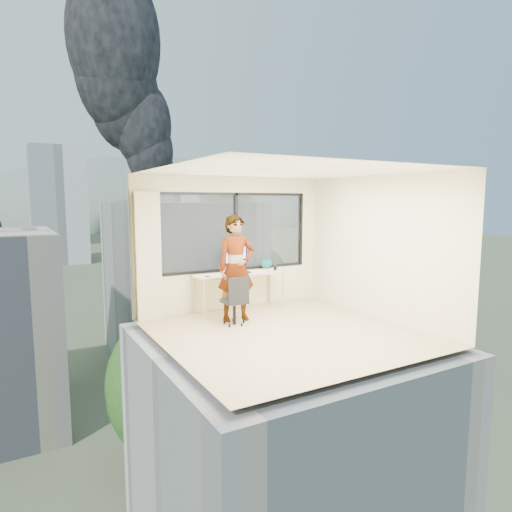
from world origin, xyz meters
TOP-DOWN VIEW (x-y plane):
  - floor at (0.00, 0.00)m, footprint 4.00×4.00m
  - ceiling at (0.00, 0.00)m, footprint 4.00×4.00m
  - wall_front at (0.00, -2.00)m, footprint 4.00×0.01m
  - wall_left at (-2.00, 0.00)m, footprint 0.01×4.00m
  - wall_right at (2.00, 0.00)m, footprint 0.01×4.00m
  - window_wall at (0.05, 2.00)m, footprint 3.30×0.16m
  - curtain at (-1.72, 1.88)m, footprint 0.45×0.14m
  - desk at (0.00, 1.66)m, footprint 1.80×0.60m
  - chair at (-0.53, 0.82)m, footprint 0.46×0.46m
  - person at (-0.37, 1.07)m, footprint 0.74×0.53m
  - monitor at (-0.02, 1.79)m, footprint 0.56×0.23m
  - game_console at (-0.11, 1.88)m, footprint 0.34×0.29m
  - laptop at (0.03, 1.68)m, footprint 0.38×0.40m
  - cellphone at (-0.72, 1.56)m, footprint 0.11×0.08m
  - pen_cup at (0.80, 1.63)m, footprint 0.09×0.09m
  - handbag at (0.75, 1.88)m, footprint 0.29×0.18m
  - exterior_ground at (0.00, 120.00)m, footprint 400.00×400.00m
  - near_bldg_b at (12.00, 38.00)m, footprint 14.00×13.00m
  - near_bldg_c at (30.00, 28.00)m, footprint 12.00×10.00m
  - far_tower_b at (8.00, 120.00)m, footprint 13.00×13.00m
  - far_tower_c at (45.00, 140.00)m, footprint 15.00×15.00m
  - hill_b at (100.00, 320.00)m, footprint 300.00×220.00m
  - tree_b at (4.00, 18.00)m, footprint 7.60×7.60m
  - tree_c at (22.00, 40.00)m, footprint 8.40×8.40m
  - smoke_plume_b at (55.00, 170.00)m, footprint 30.00×18.00m

SIDE VIEW (x-z plane):
  - exterior_ground at x=0.00m, z-range -14.02..-13.98m
  - hill_b at x=100.00m, z-range -62.00..34.00m
  - tree_b at x=4.00m, z-range -14.00..-5.00m
  - near_bldg_c at x=30.00m, z-range -14.00..-4.00m
  - tree_c at x=22.00m, z-range -14.00..-4.00m
  - near_bldg_b at x=12.00m, z-range -14.00..2.00m
  - far_tower_c at x=45.00m, z-range -14.00..12.00m
  - floor at x=0.00m, z-range -0.01..0.01m
  - desk at x=0.00m, z-range 0.00..0.75m
  - chair at x=-0.53m, z-range 0.00..0.88m
  - cellphone at x=-0.72m, z-range 0.75..0.76m
  - game_console at x=-0.11m, z-range 0.75..0.83m
  - pen_cup at x=0.80m, z-range 0.75..0.84m
  - handbag at x=0.75m, z-range 0.75..0.96m
  - laptop at x=0.03m, z-range 0.75..0.98m
  - person at x=-0.37m, z-range 0.00..1.89m
  - far_tower_b at x=8.00m, z-range -14.00..16.00m
  - monitor at x=-0.02m, z-range 0.75..1.30m
  - curtain at x=-1.72m, z-range 0.00..2.30m
  - wall_front at x=0.00m, z-range 0.00..2.60m
  - wall_left at x=-2.00m, z-range 0.00..2.60m
  - wall_right at x=2.00m, z-range 0.00..2.60m
  - window_wall at x=0.05m, z-range 0.75..2.30m
  - ceiling at x=0.00m, z-range 2.60..2.60m
  - smoke_plume_b at x=55.00m, z-range -8.00..62.00m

